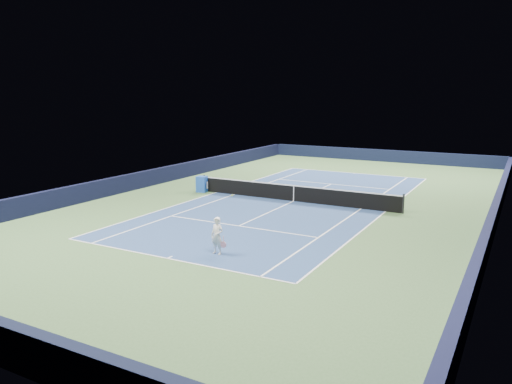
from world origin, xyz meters
The scene contains 19 objects.
ground centered at (0.00, 0.00, 0.00)m, with size 40.00×40.00×0.00m, color #3D5D32.
wall_far centered at (0.00, 19.82, 0.55)m, with size 22.00×0.35×1.10m, color black.
wall_right centered at (10.82, 0.00, 0.55)m, with size 0.35×40.00×1.10m, color black.
wall_left centered at (-10.82, 0.00, 0.55)m, with size 0.35×40.00×1.10m, color black.
court_surface centered at (0.00, 0.00, 0.00)m, with size 10.97×23.77×0.01m, color navy.
baseline_far centered at (0.00, 11.88, 0.01)m, with size 10.97×0.08×0.00m, color white.
baseline_near centered at (0.00, -11.88, 0.01)m, with size 10.97×0.08×0.00m, color white.
sideline_doubles_right centered at (5.49, 0.00, 0.01)m, with size 0.08×23.77×0.00m, color white.
sideline_doubles_left centered at (-5.49, 0.00, 0.01)m, with size 0.08×23.77×0.00m, color white.
sideline_singles_right centered at (4.12, 0.00, 0.01)m, with size 0.08×23.77×0.00m, color white.
sideline_singles_left centered at (-4.12, 0.00, 0.01)m, with size 0.08×23.77×0.00m, color white.
service_line_far centered at (0.00, 6.40, 0.01)m, with size 8.23×0.08×0.00m, color white.
service_line_near centered at (0.00, -6.40, 0.01)m, with size 8.23×0.08×0.00m, color white.
center_service_line centered at (0.00, 0.00, 0.01)m, with size 0.08×12.80×0.00m, color white.
center_mark_far centered at (0.00, 11.73, 0.01)m, with size 0.08×0.30×0.00m, color white.
center_mark_near centered at (0.00, -11.73, 0.01)m, with size 0.08×0.30×0.00m, color white.
tennis_net centered at (0.00, 0.00, 0.50)m, with size 12.90×0.10×1.07m.
sponsor_cube centered at (-6.40, -0.28, 0.51)m, with size 0.72×0.67×1.03m.
tennis_player centered at (1.42, -10.48, 0.76)m, with size 0.74×1.24×2.26m.
Camera 1 is at (11.93, -26.49, 6.37)m, focal length 35.00 mm.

